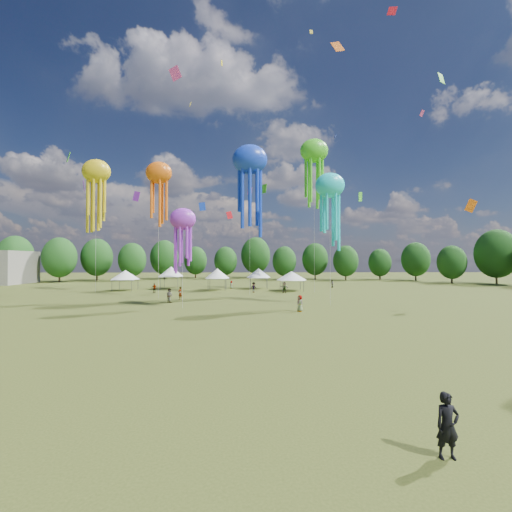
{
  "coord_description": "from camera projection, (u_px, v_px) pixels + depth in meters",
  "views": [
    {
      "loc": [
        1.83,
        -11.46,
        5.62
      ],
      "look_at": [
        2.6,
        15.0,
        6.0
      ],
      "focal_mm": 23.61,
      "sensor_mm": 36.0,
      "label": 1
    }
  ],
  "objects": [
    {
      "name": "ground",
      "position": [
        192.0,
        428.0,
        11.32
      ],
      "size": [
        300.0,
        300.0,
        0.0
      ],
      "primitive_type": "plane",
      "color": "#384416",
      "rests_on": "ground"
    },
    {
      "name": "observer_main",
      "position": [
        447.0,
        426.0,
        9.57
      ],
      "size": [
        0.69,
        0.46,
        1.86
      ],
      "primitive_type": "imported",
      "rotation": [
        0.0,
        0.0,
        0.02
      ],
      "color": "black",
      "rests_on": "ground"
    },
    {
      "name": "spectator_near",
      "position": [
        169.0,
        296.0,
        44.96
      ],
      "size": [
        1.18,
        1.14,
        1.91
      ],
      "primitive_type": "imported",
      "rotation": [
        0.0,
        0.0,
        2.49
      ],
      "color": "gray",
      "rests_on": "ground"
    },
    {
      "name": "spectators_far",
      "position": [
        259.0,
        289.0,
        57.27
      ],
      "size": [
        34.88,
        33.7,
        1.88
      ],
      "color": "gray",
      "rests_on": "ground"
    },
    {
      "name": "festival_tents",
      "position": [
        213.0,
        274.0,
        65.39
      ],
      "size": [
        36.68,
        11.59,
        4.45
      ],
      "color": "#47474C",
      "rests_on": "ground"
    },
    {
      "name": "show_kites",
      "position": [
        223.0,
        181.0,
        54.92
      ],
      "size": [
        44.06,
        23.23,
        27.52
      ],
      "color": "orange",
      "rests_on": "ground"
    },
    {
      "name": "small_kites",
      "position": [
        226.0,
        115.0,
        54.88
      ],
      "size": [
        67.16,
        66.52,
        47.03
      ],
      "color": "orange",
      "rests_on": "ground"
    },
    {
      "name": "treeline",
      "position": [
        220.0,
        257.0,
        73.78
      ],
      "size": [
        201.57,
        95.24,
        13.43
      ],
      "color": "#38281C",
      "rests_on": "ground"
    }
  ]
}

